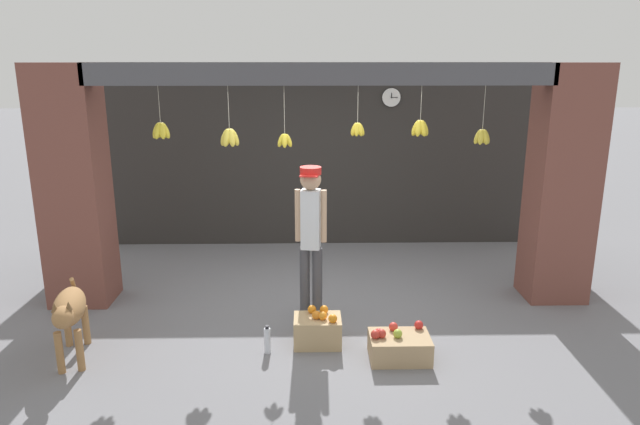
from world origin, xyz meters
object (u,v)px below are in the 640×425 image
object	(u,v)px
water_bottle	(267,340)
wall_clock	(391,97)
fruit_crate_oranges	(318,330)
dog	(69,311)
shopkeeper	(311,231)
fruit_crate_apples	(399,346)

from	to	relation	value
water_bottle	wall_clock	world-z (taller)	wall_clock
fruit_crate_oranges	dog	bearing A→B (deg)	-173.43
shopkeeper	fruit_crate_apples	bearing A→B (deg)	143.61
fruit_crate_oranges	fruit_crate_apples	xyz separation A→B (m)	(0.79, -0.31, -0.03)
shopkeeper	fruit_crate_oranges	xyz separation A→B (m)	(0.06, -0.53, -0.89)
shopkeeper	wall_clock	distance (m)	3.32
fruit_crate_oranges	wall_clock	xyz separation A→B (m)	(1.17, 3.35, 2.14)
water_bottle	wall_clock	size ratio (longest dim) A/B	1.01
dog	shopkeeper	bearing A→B (deg)	94.24
shopkeeper	wall_clock	bearing A→B (deg)	-105.16
shopkeeper	fruit_crate_oranges	bearing A→B (deg)	105.33
fruit_crate_apples	water_bottle	distance (m)	1.30
dog	shopkeeper	xyz separation A→B (m)	(2.32, 0.81, 0.53)
dog	water_bottle	size ratio (longest dim) A/B	3.52
dog	water_bottle	world-z (taller)	dog
shopkeeper	water_bottle	bearing A→B (deg)	66.64
shopkeeper	wall_clock	world-z (taller)	wall_clock
dog	shopkeeper	world-z (taller)	shopkeeper
shopkeeper	dog	bearing A→B (deg)	27.67
fruit_crate_apples	wall_clock	xyz separation A→B (m)	(0.38, 3.67, 2.17)
shopkeeper	fruit_crate_apples	world-z (taller)	shopkeeper
fruit_crate_apples	wall_clock	world-z (taller)	wall_clock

